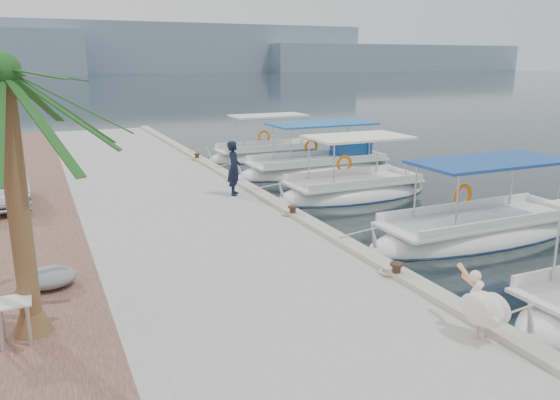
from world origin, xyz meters
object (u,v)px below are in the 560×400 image
object	(u,v)px
fishing_caique_c	(353,193)
parked_car	(3,184)
fishing_caique_d	(319,168)
fishing_caique_b	(478,234)
fisherman	(234,168)
pelican	(483,307)
fishing_caique_e	(266,156)
date_palm	(1,73)

from	to	relation	value
fishing_caique_c	parked_car	world-z (taller)	fishing_caique_c
fishing_caique_c	fishing_caique_d	world-z (taller)	same
fishing_caique_b	fishing_caique_c	distance (m)	5.75
fishing_caique_c	fisherman	xyz separation A→B (m)	(-4.62, 0.08, 1.28)
fisherman	parked_car	xyz separation A→B (m)	(-7.01, 1.80, -0.26)
fishing_caique_b	pelican	world-z (taller)	fishing_caique_b
fishing_caique_c	fishing_caique_d	bearing A→B (deg)	78.05
fishing_caique_c	fishing_caique_d	xyz separation A→B (m)	(0.92, 4.34, 0.06)
fishing_caique_b	pelican	xyz separation A→B (m)	(-4.86, -5.08, 0.91)
fishing_caique_c	fishing_caique_e	xyz separation A→B (m)	(0.09, 8.53, 0.00)
fishing_caique_d	fisherman	bearing A→B (deg)	-142.43
date_palm	fishing_caique_b	bearing A→B (deg)	9.15
fishing_caique_c	parked_car	size ratio (longest dim) A/B	1.54
fishing_caique_e	fishing_caique_d	bearing A→B (deg)	-78.83
parked_car	fisherman	bearing A→B (deg)	-17.82
fisherman	fishing_caique_e	bearing A→B (deg)	-5.61
pelican	fishing_caique_c	bearing A→B (deg)	68.64
fisherman	fishing_caique_c	bearing A→B (deg)	-67.49
fishing_caique_c	pelican	distance (m)	11.62
fishing_caique_b	pelican	size ratio (longest dim) A/B	5.49
date_palm	fishing_caique_e	bearing A→B (deg)	55.65
parked_car	pelican	bearing A→B (deg)	-63.13
fishing_caique_d	fishing_caique_e	distance (m)	4.28
fishing_caique_b	fishing_caique_e	world-z (taller)	same
fishing_caique_e	pelican	size ratio (longest dim) A/B	4.67
fishing_caique_b	date_palm	world-z (taller)	date_palm
fishing_caique_c	fishing_caique_d	size ratio (longest dim) A/B	0.79
fishing_caique_d	fisherman	size ratio (longest dim) A/B	4.24
fishing_caique_d	date_palm	xyz separation A→B (m)	(-11.83, -11.91, 4.55)
fishing_caique_d	parked_car	xyz separation A→B (m)	(-12.54, -2.46, 0.96)
fishing_caique_e	pelican	world-z (taller)	fishing_caique_e
fishing_caique_d	parked_car	bearing A→B (deg)	-168.91
pelican	fisherman	size ratio (longest dim) A/B	0.74
fishing_caique_d	pelican	bearing A→B (deg)	-108.76
fisherman	pelican	bearing A→B (deg)	-154.43
fishing_caique_b	fisherman	size ratio (longest dim) A/B	4.06
fishing_caique_c	date_palm	bearing A→B (deg)	-145.25
fishing_caique_e	pelican	distance (m)	19.82
pelican	date_palm	size ratio (longest dim) A/B	0.26
fishing_caique_d	fisherman	distance (m)	7.09
fisherman	date_palm	size ratio (longest dim) A/B	0.35
pelican	date_palm	bearing A→B (deg)	154.31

